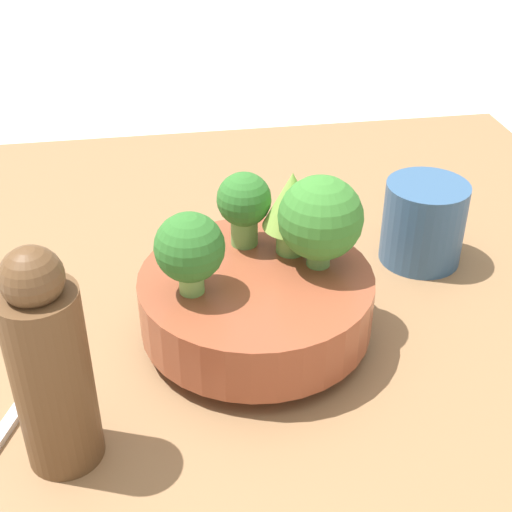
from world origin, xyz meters
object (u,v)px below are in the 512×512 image
(pepper_mill, at_px, (50,367))
(fork, at_px, (26,399))
(bowl, at_px, (256,302))
(cup, at_px, (423,223))

(pepper_mill, height_order, fork, pepper_mill)
(bowl, relative_size, cup, 2.35)
(bowl, relative_size, fork, 1.15)
(pepper_mill, bearing_deg, bowl, 125.08)
(bowl, bearing_deg, fork, -74.99)
(cup, height_order, pepper_mill, pepper_mill)
(bowl, xyz_separation_m, fork, (0.05, -0.19, -0.03))
(pepper_mill, distance_m, fork, 0.11)
(cup, bearing_deg, pepper_mill, -58.80)
(cup, xyz_separation_m, pepper_mill, (0.21, -0.34, 0.04))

